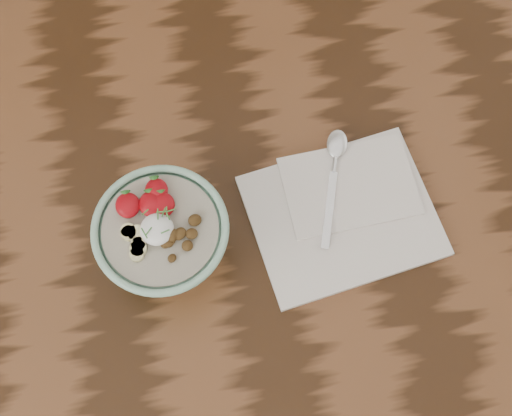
# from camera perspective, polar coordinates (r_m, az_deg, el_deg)

# --- Properties ---
(table) EXTENTS (1.60, 0.90, 0.75)m
(table) POSITION_cam_1_polar(r_m,az_deg,el_deg) (1.13, -1.13, -0.35)
(table) COLOR black
(table) RESTS_ON ground
(breakfast_bowl) EXTENTS (0.18, 0.18, 0.12)m
(breakfast_bowl) POSITION_cam_1_polar(r_m,az_deg,el_deg) (0.97, -7.44, -2.32)
(breakfast_bowl) COLOR #8DBEA4
(breakfast_bowl) RESTS_ON table
(napkin) EXTENTS (0.28, 0.24, 0.02)m
(napkin) POSITION_cam_1_polar(r_m,az_deg,el_deg) (1.04, 7.04, -0.11)
(napkin) COLOR silver
(napkin) RESTS_ON table
(spoon) EXTENTS (0.08, 0.18, 0.01)m
(spoon) POSITION_cam_1_polar(r_m,az_deg,el_deg) (1.05, 6.35, 3.84)
(spoon) COLOR silver
(spoon) RESTS_ON napkin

